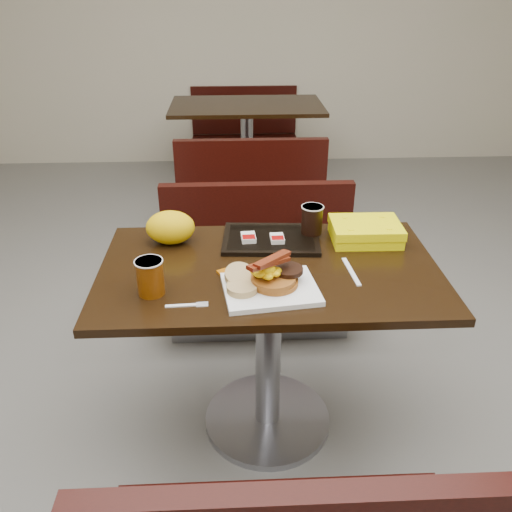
{
  "coord_description": "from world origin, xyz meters",
  "views": [
    {
      "loc": [
        -0.12,
        -1.62,
        1.67
      ],
      "look_at": [
        -0.05,
        -0.05,
        0.82
      ],
      "focal_mm": 36.94,
      "sensor_mm": 36.0,
      "label": 1
    }
  ],
  "objects_px": {
    "bench_far_s": "(250,182)",
    "clamshell": "(365,231)",
    "tray": "(271,239)",
    "hashbrown_sleeve_left": "(248,237)",
    "platter": "(270,289)",
    "paper_bag": "(170,227)",
    "coffee_cup_far": "(312,220)",
    "pancake_stack": "(275,280)",
    "fork": "(181,306)",
    "hashbrown_sleeve_right": "(277,238)",
    "table_far": "(247,151)",
    "knife": "(351,271)",
    "bench_near_n": "(259,265)",
    "table_near": "(268,351)",
    "coffee_cup_near": "(150,277)",
    "bench_far_n": "(245,130)"
  },
  "relations": [
    {
      "from": "coffee_cup_near",
      "to": "clamshell",
      "type": "bearing_deg",
      "value": 24.24
    },
    {
      "from": "platter",
      "to": "clamshell",
      "type": "bearing_deg",
      "value": 34.86
    },
    {
      "from": "table_near",
      "to": "paper_bag",
      "type": "xyz_separation_m",
      "value": [
        -0.36,
        0.21,
        0.44
      ]
    },
    {
      "from": "fork",
      "to": "hashbrown_sleeve_right",
      "type": "bearing_deg",
      "value": 47.49
    },
    {
      "from": "bench_near_n",
      "to": "coffee_cup_near",
      "type": "relative_size",
      "value": 8.31
    },
    {
      "from": "bench_far_s",
      "to": "clamshell",
      "type": "height_order",
      "value": "clamshell"
    },
    {
      "from": "hashbrown_sleeve_left",
      "to": "table_far",
      "type": "bearing_deg",
      "value": 84.93
    },
    {
      "from": "bench_far_s",
      "to": "paper_bag",
      "type": "relative_size",
      "value": 5.39
    },
    {
      "from": "bench_near_n",
      "to": "fork",
      "type": "bearing_deg",
      "value": -107.5
    },
    {
      "from": "table_near",
      "to": "bench_far_n",
      "type": "distance_m",
      "value": 3.3
    },
    {
      "from": "platter",
      "to": "knife",
      "type": "relative_size",
      "value": 1.58
    },
    {
      "from": "bench_near_n",
      "to": "platter",
      "type": "relative_size",
      "value": 3.31
    },
    {
      "from": "platter",
      "to": "tray",
      "type": "bearing_deg",
      "value": 78.18
    },
    {
      "from": "pancake_stack",
      "to": "fork",
      "type": "bearing_deg",
      "value": -163.77
    },
    {
      "from": "bench_far_s",
      "to": "pancake_stack",
      "type": "height_order",
      "value": "pancake_stack"
    },
    {
      "from": "table_near",
      "to": "bench_far_s",
      "type": "xyz_separation_m",
      "value": [
        0.0,
        1.9,
        -0.02
      ]
    },
    {
      "from": "table_far",
      "to": "clamshell",
      "type": "relative_size",
      "value": 4.53
    },
    {
      "from": "platter",
      "to": "coffee_cup_far",
      "type": "xyz_separation_m",
      "value": [
        0.19,
        0.4,
        0.06
      ]
    },
    {
      "from": "hashbrown_sleeve_left",
      "to": "coffee_cup_far",
      "type": "bearing_deg",
      "value": 7.78
    },
    {
      "from": "coffee_cup_near",
      "to": "hashbrown_sleeve_right",
      "type": "xyz_separation_m",
      "value": [
        0.44,
        0.33,
        -0.03
      ]
    },
    {
      "from": "bench_near_n",
      "to": "clamshell",
      "type": "height_order",
      "value": "clamshell"
    },
    {
      "from": "table_near",
      "to": "bench_far_s",
      "type": "bearing_deg",
      "value": 90.0
    },
    {
      "from": "tray",
      "to": "coffee_cup_far",
      "type": "relative_size",
      "value": 3.28
    },
    {
      "from": "coffee_cup_near",
      "to": "table_near",
      "type": "bearing_deg",
      "value": 21.54
    },
    {
      "from": "platter",
      "to": "coffee_cup_far",
      "type": "height_order",
      "value": "coffee_cup_far"
    },
    {
      "from": "tray",
      "to": "paper_bag",
      "type": "relative_size",
      "value": 1.99
    },
    {
      "from": "platter",
      "to": "paper_bag",
      "type": "height_order",
      "value": "paper_bag"
    },
    {
      "from": "tray",
      "to": "hashbrown_sleeve_left",
      "type": "distance_m",
      "value": 0.09
    },
    {
      "from": "bench_far_n",
      "to": "knife",
      "type": "relative_size",
      "value": 5.24
    },
    {
      "from": "bench_near_n",
      "to": "bench_far_n",
      "type": "bearing_deg",
      "value": 90.0
    },
    {
      "from": "table_far",
      "to": "bench_far_n",
      "type": "distance_m",
      "value": 0.7
    },
    {
      "from": "tray",
      "to": "coffee_cup_far",
      "type": "xyz_separation_m",
      "value": [
        0.16,
        0.03,
        0.06
      ]
    },
    {
      "from": "table_far",
      "to": "platter",
      "type": "xyz_separation_m",
      "value": [
        -0.01,
        -2.76,
        0.38
      ]
    },
    {
      "from": "tray",
      "to": "hashbrown_sleeve_left",
      "type": "xyz_separation_m",
      "value": [
        -0.09,
        -0.02,
        0.02
      ]
    },
    {
      "from": "bench_far_s",
      "to": "fork",
      "type": "height_order",
      "value": "fork"
    },
    {
      "from": "knife",
      "to": "tray",
      "type": "relative_size",
      "value": 0.52
    },
    {
      "from": "hashbrown_sleeve_left",
      "to": "coffee_cup_far",
      "type": "xyz_separation_m",
      "value": [
        0.25,
        0.05,
        0.05
      ]
    },
    {
      "from": "platter",
      "to": "hashbrown_sleeve_right",
      "type": "bearing_deg",
      "value": 74.18
    },
    {
      "from": "pancake_stack",
      "to": "knife",
      "type": "relative_size",
      "value": 0.8
    },
    {
      "from": "pancake_stack",
      "to": "knife",
      "type": "xyz_separation_m",
      "value": [
        0.27,
        0.1,
        -0.03
      ]
    },
    {
      "from": "hashbrown_sleeve_right",
      "to": "platter",
      "type": "bearing_deg",
      "value": -100.25
    },
    {
      "from": "bench_near_n",
      "to": "bench_far_n",
      "type": "xyz_separation_m",
      "value": [
        0.0,
        2.6,
        0.0
      ]
    },
    {
      "from": "coffee_cup_far",
      "to": "paper_bag",
      "type": "height_order",
      "value": "same"
    },
    {
      "from": "pancake_stack",
      "to": "fork",
      "type": "height_order",
      "value": "pancake_stack"
    },
    {
      "from": "table_near",
      "to": "table_far",
      "type": "xyz_separation_m",
      "value": [
        0.0,
        2.6,
        0.0
      ]
    },
    {
      "from": "bench_near_n",
      "to": "hashbrown_sleeve_left",
      "type": "bearing_deg",
      "value": -97.53
    },
    {
      "from": "bench_far_s",
      "to": "paper_bag",
      "type": "height_order",
      "value": "paper_bag"
    },
    {
      "from": "knife",
      "to": "paper_bag",
      "type": "xyz_separation_m",
      "value": [
        -0.65,
        0.26,
        0.06
      ]
    },
    {
      "from": "bench_far_s",
      "to": "pancake_stack",
      "type": "bearing_deg",
      "value": -89.8
    },
    {
      "from": "platter",
      "to": "hashbrown_sleeve_right",
      "type": "relative_size",
      "value": 4.38
    }
  ]
}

